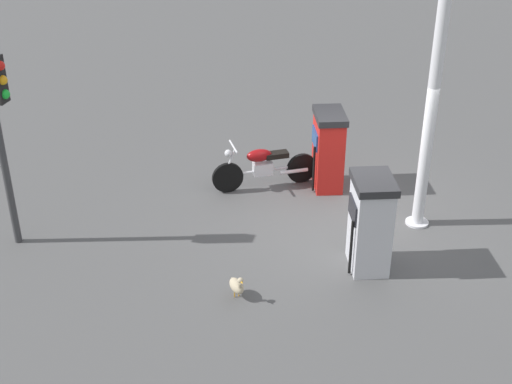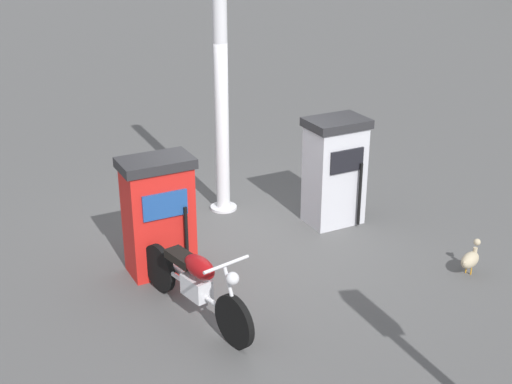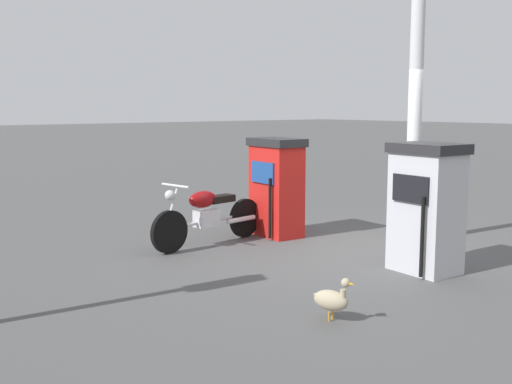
{
  "view_description": "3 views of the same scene",
  "coord_description": "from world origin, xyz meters",
  "views": [
    {
      "loc": [
        3.19,
        10.28,
        6.4
      ],
      "look_at": [
        1.67,
        0.12,
        0.78
      ],
      "focal_mm": 49.75,
      "sensor_mm": 36.0,
      "label": 1
    },
    {
      "loc": [
        7.28,
        -4.45,
        4.32
      ],
      "look_at": [
        0.75,
        -0.37,
        1.08
      ],
      "focal_mm": 48.81,
      "sensor_mm": 36.0,
      "label": 2
    },
    {
      "loc": [
        6.3,
        5.73,
        1.99
      ],
      "look_at": [
        1.3,
        -0.38,
        0.89
      ],
      "focal_mm": 43.58,
      "sensor_mm": 36.0,
      "label": 3
    }
  ],
  "objects": [
    {
      "name": "motorcycle_near_pump",
      "position": [
        1.29,
        -1.48,
        0.45
      ],
      "size": [
        2.04,
        0.56,
        0.93
      ],
      "color": "black",
      "rests_on": "ground"
    },
    {
      "name": "ground_plane",
      "position": [
        0.0,
        0.0,
        0.0
      ],
      "size": [
        120.0,
        120.0,
        0.0
      ],
      "primitive_type": "plane",
      "color": "#4C4C4C"
    },
    {
      "name": "canopy_support_pole",
      "position": [
        -1.14,
        0.24,
        1.93
      ],
      "size": [
        0.4,
        0.4,
        4.01
      ],
      "color": "silver",
      "rests_on": "ground"
    },
    {
      "name": "fuel_pump_near",
      "position": [
        0.09,
        -1.36,
        0.76
      ],
      "size": [
        0.64,
        0.92,
        1.5
      ],
      "color": "red",
      "rests_on": "ground"
    },
    {
      "name": "wandering_duck",
      "position": [
        2.22,
        1.86,
        0.21
      ],
      "size": [
        0.27,
        0.42,
        0.43
      ],
      "color": "tan",
      "rests_on": "ground"
    },
    {
      "name": "fuel_pump_far",
      "position": [
        0.09,
        1.36,
        0.79
      ],
      "size": [
        0.7,
        0.88,
        1.55
      ],
      "color": "silver",
      "rests_on": "ground"
    }
  ]
}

